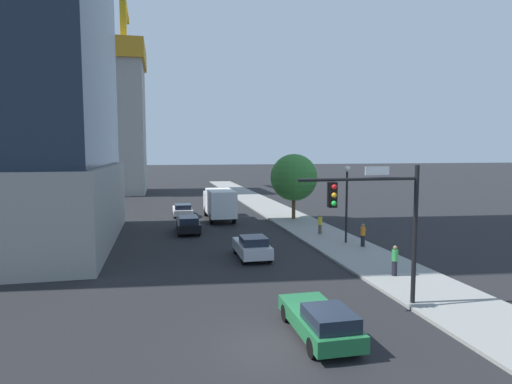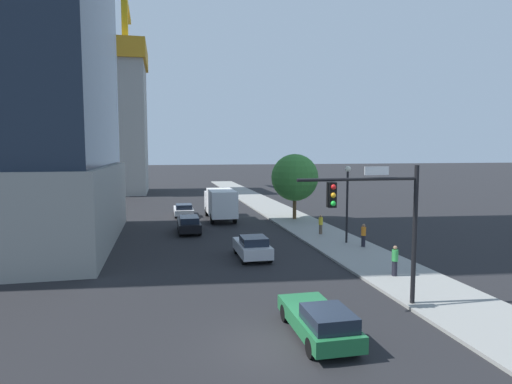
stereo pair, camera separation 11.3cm
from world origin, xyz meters
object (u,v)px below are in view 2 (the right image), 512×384
at_px(street_lamp, 347,192).
at_px(traffic_light_pole, 379,210).
at_px(box_truck, 220,203).
at_px(car_silver, 252,247).
at_px(car_green, 320,320).
at_px(pedestrian_orange_shirt, 363,235).
at_px(pedestrian_yellow_shirt, 321,224).
at_px(car_white, 184,210).
at_px(street_tree, 295,178).
at_px(pedestrian_green_shirt, 395,260).
at_px(construction_building, 104,112).
at_px(car_black, 189,224).

bearing_deg(street_lamp, traffic_light_pole, -108.57).
bearing_deg(box_truck, car_silver, -90.00).
xyz_separation_m(car_green, pedestrian_orange_shirt, (8.19, 13.09, 0.28)).
distance_m(box_truck, pedestrian_yellow_shirt, 11.92).
relative_size(car_silver, car_white, 0.88).
height_order(car_green, pedestrian_orange_shirt, pedestrian_orange_shirt).
distance_m(traffic_light_pole, street_lamp, 13.06).
bearing_deg(street_tree, pedestrian_green_shirt, -91.63).
xyz_separation_m(construction_building, box_truck, (14.60, -31.29, -11.39)).
height_order(street_tree, car_green, street_tree).
bearing_deg(car_green, construction_building, 103.90).
distance_m(car_silver, car_black, 10.22).
bearing_deg(box_truck, construction_building, 115.02).
xyz_separation_m(construction_building, car_black, (11.14, -37.33, -12.40)).
distance_m(street_tree, car_black, 12.00).
bearing_deg(construction_building, car_silver, -72.72).
height_order(traffic_light_pole, box_truck, traffic_light_pole).
distance_m(car_black, pedestrian_yellow_shirt, 10.98).
relative_size(street_tree, pedestrian_yellow_shirt, 4.09).
bearing_deg(construction_building, pedestrian_yellow_shirt, -62.32).
height_order(car_silver, pedestrian_yellow_shirt, pedestrian_yellow_shirt).
xyz_separation_m(car_white, box_truck, (3.46, -3.37, 1.08)).
bearing_deg(car_black, car_silver, -70.22).
distance_m(car_green, pedestrian_green_shirt, 9.06).
xyz_separation_m(traffic_light_pole, car_silver, (-3.44, 9.84, -3.59)).
height_order(car_silver, car_white, car_silver).
xyz_separation_m(car_black, pedestrian_green_shirt, (10.07, -15.51, 0.24)).
bearing_deg(pedestrian_green_shirt, street_tree, 88.37).
relative_size(car_silver, pedestrian_orange_shirt, 2.53).
height_order(car_green, pedestrian_yellow_shirt, pedestrian_yellow_shirt).
bearing_deg(construction_building, pedestrian_green_shirt, -68.13).
xyz_separation_m(car_silver, car_black, (-3.46, 9.62, -0.00)).
bearing_deg(pedestrian_yellow_shirt, pedestrian_orange_shirt, -75.36).
xyz_separation_m(street_tree, car_black, (-10.63, -4.33, -3.50)).
bearing_deg(car_white, street_lamp, -56.17).
distance_m(street_lamp, car_silver, 8.59).
relative_size(pedestrian_green_shirt, pedestrian_yellow_shirt, 1.05).
distance_m(car_green, pedestrian_orange_shirt, 15.45).
bearing_deg(construction_building, street_lamp, -63.44).
distance_m(pedestrian_orange_shirt, pedestrian_yellow_shirt, 5.13).
height_order(traffic_light_pole, street_tree, street_tree).
bearing_deg(pedestrian_orange_shirt, pedestrian_yellow_shirt, 104.64).
distance_m(construction_building, street_lamp, 50.52).
bearing_deg(pedestrian_green_shirt, construction_building, 111.87).
height_order(street_tree, pedestrian_yellow_shirt, street_tree).
relative_size(car_black, pedestrian_orange_shirt, 2.90).
bearing_deg(car_white, traffic_light_pole, -76.56).
bearing_deg(traffic_light_pole, pedestrian_green_shirt, 51.29).
relative_size(traffic_light_pole, pedestrian_green_shirt, 3.71).
relative_size(box_truck, pedestrian_orange_shirt, 4.67).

